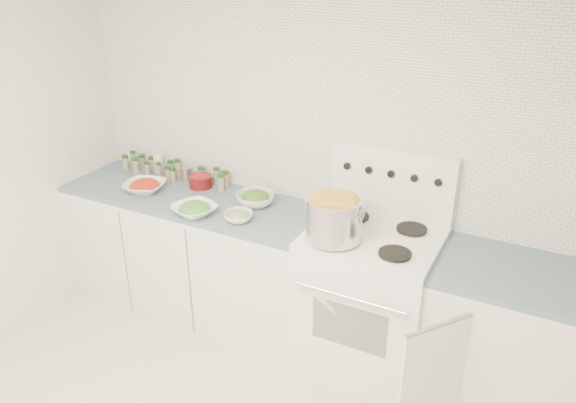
# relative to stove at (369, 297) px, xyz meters

# --- Properties ---
(room_walls) EXTENTS (3.54, 3.04, 2.52)m
(room_walls) POSITION_rel_stove_xyz_m (-0.48, -1.19, 1.06)
(room_walls) COLOR white
(room_walls) RESTS_ON ground
(counter_left) EXTENTS (1.85, 0.62, 0.90)m
(counter_left) POSITION_rel_stove_xyz_m (-1.30, 0.00, -0.05)
(counter_left) COLOR white
(counter_left) RESTS_ON ground
(stove) EXTENTS (0.76, 0.70, 1.36)m
(stove) POSITION_rel_stove_xyz_m (0.00, 0.00, 0.00)
(stove) COLOR white
(stove) RESTS_ON ground
(counter_right) EXTENTS (0.89, 0.95, 0.90)m
(counter_right) POSITION_rel_stove_xyz_m (0.82, -0.00, -0.05)
(counter_right) COLOR white
(counter_right) RESTS_ON ground
(stock_pot) EXTENTS (0.34, 0.31, 0.24)m
(stock_pot) POSITION_rel_stove_xyz_m (-0.18, -0.17, 0.58)
(stock_pot) COLOR silver
(stock_pot) RESTS_ON stove
(bowl_tomato) EXTENTS (0.33, 0.33, 0.09)m
(bowl_tomato) POSITION_rel_stove_xyz_m (-1.63, -0.08, 0.44)
(bowl_tomato) COLOR white
(bowl_tomato) RESTS_ON counter_left
(bowl_snowpea) EXTENTS (0.34, 0.34, 0.09)m
(bowl_snowpea) POSITION_rel_stove_xyz_m (-1.11, -0.22, 0.44)
(bowl_snowpea) COLOR white
(bowl_snowpea) RESTS_ON counter_left
(bowl_broccoli) EXTENTS (0.27, 0.27, 0.10)m
(bowl_broccoli) POSITION_rel_stove_xyz_m (-0.85, 0.09, 0.45)
(bowl_broccoli) COLOR white
(bowl_broccoli) RESTS_ON counter_left
(bowl_zucchini) EXTENTS (0.23, 0.23, 0.07)m
(bowl_zucchini) POSITION_rel_stove_xyz_m (-0.82, -0.16, 0.44)
(bowl_zucchini) COLOR white
(bowl_zucchini) RESTS_ON counter_left
(bowl_pepper) EXTENTS (0.16, 0.16, 0.10)m
(bowl_pepper) POSITION_rel_stove_xyz_m (-1.34, 0.17, 0.45)
(bowl_pepper) COLOR #500D10
(bowl_pepper) RESTS_ON counter_left
(salt_canister) EXTENTS (0.09, 0.09, 0.14)m
(salt_canister) POSITION_rel_stove_xyz_m (-1.77, 0.24, 0.47)
(salt_canister) COLOR white
(salt_canister) RESTS_ON counter_left
(tin_can) EXTENTS (0.09, 0.09, 0.10)m
(tin_can) POSITION_rel_stove_xyz_m (-1.49, 0.21, 0.45)
(tin_can) COLOR gray
(tin_can) RESTS_ON counter_left
(spice_cluster) EXTENTS (0.90, 0.16, 0.14)m
(spice_cluster) POSITION_rel_stove_xyz_m (-1.64, 0.22, 0.46)
(spice_cluster) COLOR gray
(spice_cluster) RESTS_ON counter_left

